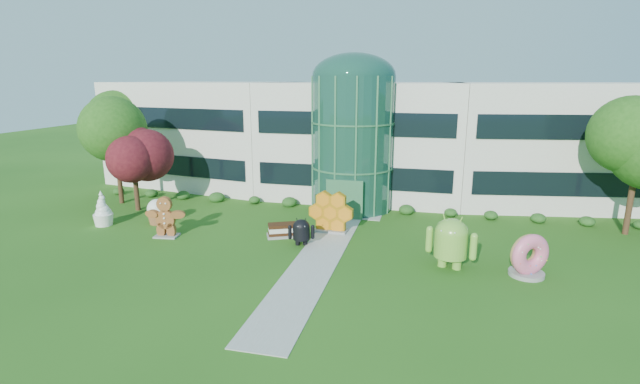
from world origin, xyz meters
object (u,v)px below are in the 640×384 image
(android_green, at_px, (451,239))
(gingerbread, at_px, (165,217))
(donut, at_px, (528,255))
(android_black, at_px, (301,230))

(android_green, bearing_deg, gingerbread, -166.87)
(android_green, bearing_deg, donut, 13.84)
(android_green, distance_m, donut, 3.76)
(android_black, bearing_deg, gingerbread, 166.80)
(android_green, xyz_separation_m, donut, (3.74, -0.14, -0.44))
(android_black, height_order, gingerbread, gingerbread)
(android_green, relative_size, gingerbread, 1.10)
(donut, height_order, gingerbread, gingerbread)
(android_green, distance_m, android_black, 8.60)
(donut, relative_size, gingerbread, 0.79)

